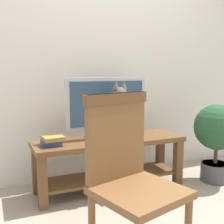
{
  "coord_description": "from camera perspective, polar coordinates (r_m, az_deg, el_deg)",
  "views": [
    {
      "loc": [
        -1.01,
        -1.87,
        1.1
      ],
      "look_at": [
        -0.01,
        0.46,
        0.73
      ],
      "focal_mm": 46.87,
      "sensor_mm": 36.0,
      "label": 1
    }
  ],
  "objects": [
    {
      "name": "ground_plane",
      "position": [
        2.39,
        4.82,
        -19.01
      ],
      "size": [
        12.0,
        12.0,
        0.0
      ],
      "primitive_type": "plane",
      "color": "gray"
    },
    {
      "name": "back_wall",
      "position": [
        3.03,
        -3.77,
        14.04
      ],
      "size": [
        7.0,
        0.12,
        2.8
      ],
      "primitive_type": "cube",
      "color": "silver",
      "rests_on": "ground"
    },
    {
      "name": "tv_stand",
      "position": [
        2.69,
        -0.42,
        -8.26
      ],
      "size": [
        1.38,
        0.41,
        0.48
      ],
      "color": "brown",
      "rests_on": "ground"
    },
    {
      "name": "tv",
      "position": [
        2.67,
        -1.04,
        1.09
      ],
      "size": [
        0.77,
        0.2,
        0.55
      ],
      "color": "#B7B7BC",
      "rests_on": "tv_stand"
    },
    {
      "name": "media_box",
      "position": [
        2.58,
        1.13,
        -4.89
      ],
      "size": [
        0.36,
        0.23,
        0.06
      ],
      "color": "#2D2D30",
      "rests_on": "tv_stand"
    },
    {
      "name": "cat",
      "position": [
        2.53,
        1.3,
        -0.34
      ],
      "size": [
        0.19,
        0.3,
        0.47
      ],
      "color": "#514C47",
      "rests_on": "media_box"
    },
    {
      "name": "wooden_chair",
      "position": [
        1.62,
        3.27,
        -11.31
      ],
      "size": [
        0.52,
        0.52,
        0.97
      ],
      "color": "brown",
      "rests_on": "ground"
    },
    {
      "name": "book_stack",
      "position": [
        2.47,
        -11.63,
        -5.48
      ],
      "size": [
        0.19,
        0.19,
        0.08
      ],
      "color": "#33477A",
      "rests_on": "tv_stand"
    },
    {
      "name": "potted_plant",
      "position": [
        3.02,
        19.77,
        -3.98
      ],
      "size": [
        0.45,
        0.45,
        0.77
      ],
      "color": "#47474C",
      "rests_on": "ground"
    }
  ]
}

